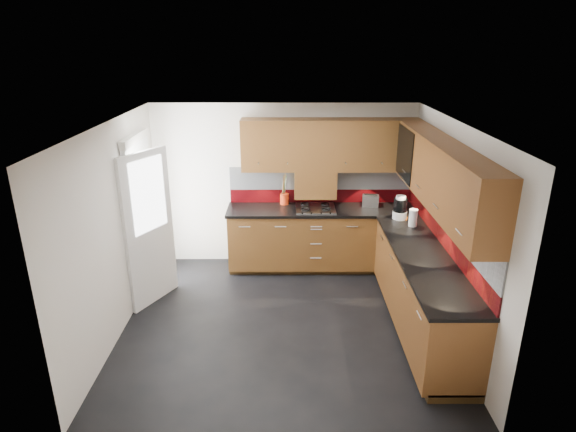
{
  "coord_description": "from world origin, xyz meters",
  "views": [
    {
      "loc": [
        0.03,
        -5.03,
        3.23
      ],
      "look_at": [
        0.05,
        0.65,
        1.14
      ],
      "focal_mm": 30.0,
      "sensor_mm": 36.0,
      "label": 1
    }
  ],
  "objects_px": {
    "utensil_pot": "(284,198)",
    "toaster": "(370,201)",
    "gas_hob": "(315,208)",
    "food_processor": "(400,208)"
  },
  "relations": [
    {
      "from": "gas_hob",
      "to": "food_processor",
      "type": "height_order",
      "value": "food_processor"
    },
    {
      "from": "utensil_pot",
      "to": "toaster",
      "type": "distance_m",
      "value": 1.26
    },
    {
      "from": "gas_hob",
      "to": "toaster",
      "type": "xyz_separation_m",
      "value": [
        0.81,
        0.14,
        0.07
      ]
    },
    {
      "from": "food_processor",
      "to": "toaster",
      "type": "bearing_deg",
      "value": 120.07
    },
    {
      "from": "toaster",
      "to": "food_processor",
      "type": "distance_m",
      "value": 0.62
    },
    {
      "from": "toaster",
      "to": "food_processor",
      "type": "bearing_deg",
      "value": -59.93
    },
    {
      "from": "food_processor",
      "to": "gas_hob",
      "type": "bearing_deg",
      "value": 160.84
    },
    {
      "from": "utensil_pot",
      "to": "toaster",
      "type": "xyz_separation_m",
      "value": [
        1.26,
        -0.09,
        -0.02
      ]
    },
    {
      "from": "gas_hob",
      "to": "food_processor",
      "type": "xyz_separation_m",
      "value": [
        1.12,
        -0.39,
        0.13
      ]
    },
    {
      "from": "toaster",
      "to": "gas_hob",
      "type": "bearing_deg",
      "value": -169.93
    }
  ]
}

